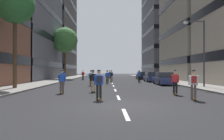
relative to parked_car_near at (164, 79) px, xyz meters
The scene contains 25 objects.
ground_plane 13.65m from the parked_car_near, 116.65° to the left, with size 160.72×160.72×0.00m, color black.
sidewalk_left 21.81m from the parked_car_near, 134.54° to the left, with size 3.71×73.67×0.14m, color gray.
sidewalk_right 15.85m from the parked_car_near, 78.87° to the left, with size 3.71×73.67×0.14m, color gray.
lane_markings 14.75m from the parked_car_near, 114.54° to the left, with size 0.16×62.20×0.01m.
building_left_far 46.44m from the parked_car_near, 124.41° to the left, with size 15.12×21.04×33.13m.
building_right_mid 21.10m from the parked_car_near, 47.26° to the left, with size 15.12×16.40×22.26m.
building_right_far 41.51m from the parked_car_near, 70.96° to the left, with size 15.12×18.60×34.39m.
parked_car_near is the anchor object (origin of this frame).
parked_car_mid 15.78m from the parked_car_near, 90.00° to the left, with size 1.82×4.40×1.52m.
parked_car_far 6.93m from the parked_car_near, 90.00° to the left, with size 1.82×4.40×1.52m.
street_tree_near 17.69m from the parked_car_near, 160.33° to the right, with size 3.52×3.52×9.42m.
street_tree_mid 24.16m from the parked_car_near, 131.49° to the left, with size 5.06×5.06×10.26m.
streetlamp_right 6.18m from the parked_car_near, 63.19° to the right, with size 2.13×0.30×6.50m.
skater_0 14.62m from the parked_car_near, 119.99° to the right, with size 0.56×0.92×1.78m.
skater_1 4.96m from the parked_car_near, 117.62° to the left, with size 0.54×0.91×1.78m.
skater_2 8.74m from the parked_car_near, behind, with size 0.54×0.91×1.78m.
skater_3 12.39m from the parked_car_near, behind, with size 0.54×0.91×1.78m.
skater_4 10.38m from the parked_car_near, 101.26° to the right, with size 0.57×0.92×1.78m.
skater_5 9.49m from the parked_car_near, 130.40° to the left, with size 0.54×0.91×1.78m.
skater_6 13.67m from the parked_car_near, 138.37° to the right, with size 0.54×0.91×1.78m.
skater_7 11.34m from the parked_car_near, 134.50° to the right, with size 0.56×0.92×1.78m.
skater_8 20.02m from the parked_car_near, 108.23° to the left, with size 0.54×0.90×1.78m.
skater_9 18.23m from the parked_car_near, 128.42° to the left, with size 0.54×0.91×1.78m.
skater_10 12.99m from the parked_car_near, 98.18° to the right, with size 0.57×0.92×1.78m.
skater_11 7.17m from the parked_car_near, 161.19° to the left, with size 0.53×0.90×1.78m.
Camera 1 is at (-0.73, -10.10, 1.70)m, focal length 33.32 mm.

